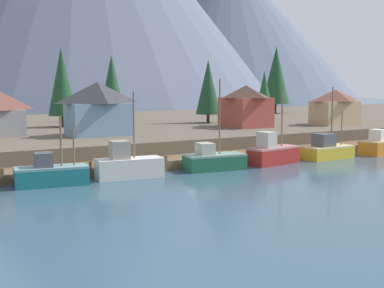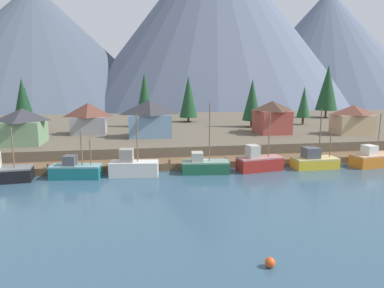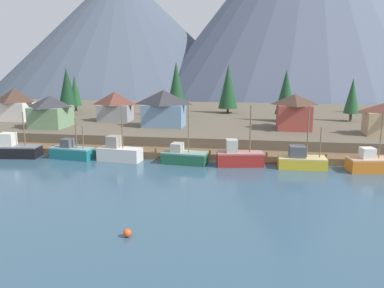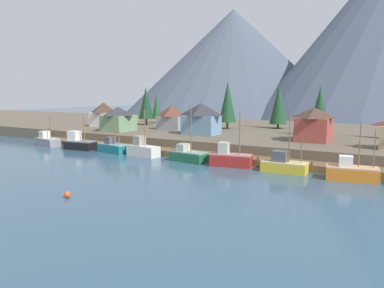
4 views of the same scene
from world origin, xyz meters
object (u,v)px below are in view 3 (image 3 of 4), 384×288
Objects in this scene: conifer_near_left at (67,88)px; fishing_boat_white at (119,152)px; fishing_boat_black at (16,149)px; conifer_back_left at (228,86)px; channel_buoy at (127,233)px; conifer_mid_left at (352,96)px; conifer_near_right at (286,92)px; house_blue at (164,108)px; fishing_boat_orange at (372,163)px; house_red at (294,111)px; fishing_boat_yellow at (301,160)px; house_green at (51,111)px; house_grey at (115,106)px; fishing_boat_red at (239,157)px; fishing_boat_teal at (71,152)px; conifer_mid_right at (176,85)px; fishing_boat_green at (184,156)px; house_white at (15,104)px; conifer_back_right at (75,90)px.

fishing_boat_white is at bearing -53.15° from conifer_near_left.
fishing_boat_black is at bearing -79.00° from conifer_near_left.
conifer_back_left is 62.44m from channel_buoy.
channel_buoy is (-28.49, -52.57, -7.16)m from conifer_mid_left.
house_blue is at bearing -155.67° from conifer_near_right.
house_red is at bearing 107.16° from fishing_boat_orange.
house_red is at bearing 87.11° from fishing_boat_yellow.
house_green is 0.65× the size of conifer_near_left.
fishing_boat_yellow is at bearing 7.05° from fishing_boat_white.
conifer_near_left is at bearing -165.97° from conifer_back_left.
conifer_mid_left is at bearing 9.05° from conifer_near_right.
fishing_boat_white is 23.44m from house_grey.
conifer_mid_left reaches higher than house_grey.
fishing_boat_red is 25.59m from channel_buoy.
fishing_boat_teal is 32.63m from conifer_mid_right.
conifer_back_left is (-4.22, 37.49, 7.30)m from fishing_boat_red.
fishing_boat_green reaches higher than fishing_boat_white.
house_grey is 0.64× the size of conifer_near_left.
house_blue is 31.18m from house_white.
fishing_boat_white is 34.37m from house_white.
fishing_boat_orange is 35.85m from house_blue.
conifer_near_left reaches higher than fishing_boat_red.
fishing_boat_black is 23.53m from house_grey.
conifer_mid_right is at bearing 52.72° from fishing_boat_black.
fishing_boat_black is 9.71× the size of channel_buoy.
conifer_near_left is at bearing 133.51° from fishing_boat_red.
conifer_back_left reaches higher than house_blue.
fishing_boat_yellow is at bearing 168.60° from fishing_boat_orange.
channel_buoy is at bearing -50.06° from fishing_boat_black.
house_green reaches higher than channel_buoy.
conifer_back_right reaches higher than house_blue.
fishing_boat_yellow is 0.77× the size of conifer_back_left.
house_blue is 14.33m from conifer_mid_right.
fishing_boat_black is 0.80× the size of fishing_boat_yellow.
fishing_boat_red is at bearing -41.69° from conifer_back_right.
fishing_boat_white is at bearing -146.57° from house_red.
fishing_boat_teal is at bearing -87.66° from house_grey.
fishing_boat_white is 0.74× the size of conifer_back_left.
conifer_back_right is (-48.42, 35.58, 6.27)m from fishing_boat_yellow.
house_grey is 1.02× the size of house_white.
fishing_boat_green is at bearing 89.28° from channel_buoy.
fishing_boat_orange is 67.97m from conifer_back_right.
fishing_boat_white is 1.22× the size of house_red.
house_green is at bearing -173.84° from house_red.
conifer_near_right is 1.19× the size of conifer_mid_left.
house_white reaches higher than house_green.
fishing_boat_yellow is 27.04m from conifer_near_right.
conifer_back_left is at bearing 64.65° from house_blue.
conifer_back_left reaches higher than conifer_near_left.
house_blue is at bearing 35.00° from fishing_boat_black.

